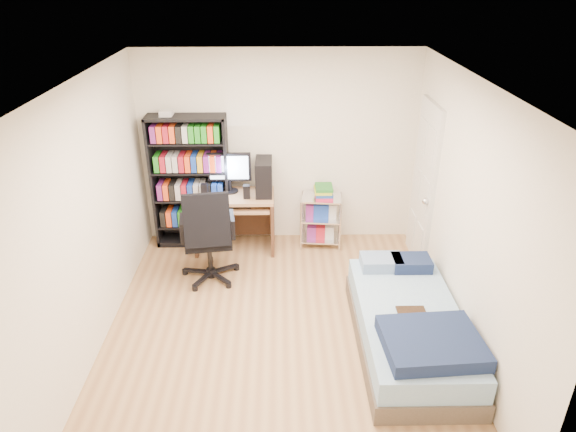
{
  "coord_description": "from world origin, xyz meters",
  "views": [
    {
      "loc": [
        0.02,
        -4.24,
        3.38
      ],
      "look_at": [
        0.1,
        0.4,
        1.09
      ],
      "focal_mm": 32.0,
      "sensor_mm": 36.0,
      "label": 1
    }
  ],
  "objects_px": {
    "office_chair": "(209,251)",
    "bed": "(410,327)",
    "media_shelf": "(191,181)",
    "computer_desk": "(242,198)"
  },
  "relations": [
    {
      "from": "office_chair",
      "to": "bed",
      "type": "bearing_deg",
      "value": -39.5
    },
    {
      "from": "media_shelf",
      "to": "bed",
      "type": "height_order",
      "value": "media_shelf"
    },
    {
      "from": "office_chair",
      "to": "bed",
      "type": "distance_m",
      "value": 2.41
    },
    {
      "from": "bed",
      "to": "computer_desk",
      "type": "bearing_deg",
      "value": 129.92
    },
    {
      "from": "office_chair",
      "to": "bed",
      "type": "xyz_separation_m",
      "value": [
        2.06,
        -1.25,
        -0.13
      ]
    },
    {
      "from": "computer_desk",
      "to": "office_chair",
      "type": "bearing_deg",
      "value": -113.11
    },
    {
      "from": "media_shelf",
      "to": "computer_desk",
      "type": "bearing_deg",
      "value": -9.62
    },
    {
      "from": "computer_desk",
      "to": "office_chair",
      "type": "relative_size",
      "value": 1.08
    },
    {
      "from": "computer_desk",
      "to": "office_chair",
      "type": "xyz_separation_m",
      "value": [
        -0.34,
        -0.8,
        -0.31
      ]
    },
    {
      "from": "computer_desk",
      "to": "bed",
      "type": "distance_m",
      "value": 2.71
    }
  ]
}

